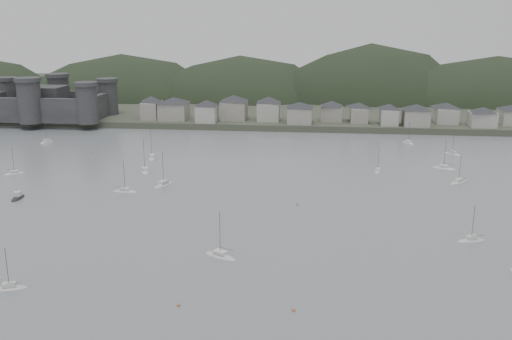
# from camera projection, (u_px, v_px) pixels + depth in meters

# --- Properties ---
(ground) EXTENTS (900.00, 900.00, 0.00)m
(ground) POSITION_uv_depth(u_px,v_px,m) (213.00, 299.00, 109.60)
(ground) COLOR slate
(ground) RESTS_ON ground
(far_shore_land) EXTENTS (900.00, 250.00, 3.00)m
(far_shore_land) POSITION_uv_depth(u_px,v_px,m) (291.00, 95.00, 392.77)
(far_shore_land) COLOR #383D2D
(far_shore_land) RESTS_ON ground
(forested_ridge) EXTENTS (851.55, 103.94, 102.57)m
(forested_ridge) POSITION_uv_depth(u_px,v_px,m) (297.00, 120.00, 370.90)
(forested_ridge) COLOR black
(forested_ridge) RESTS_ON ground
(castle) EXTENTS (66.00, 43.00, 20.00)m
(castle) POSITION_uv_depth(u_px,v_px,m) (45.00, 102.00, 292.46)
(castle) COLOR #2E2E30
(castle) RESTS_ON far_shore_land
(waterfront_town) EXTENTS (451.48, 28.46, 12.92)m
(waterfront_town) POSITION_uv_depth(u_px,v_px,m) (384.00, 111.00, 278.22)
(waterfront_town) COLOR gray
(waterfront_town) RESTS_ON far_shore_land
(sailboat_lead) EXTENTS (3.56, 7.04, 9.24)m
(sailboat_lead) POSITION_uv_depth(u_px,v_px,m) (378.00, 171.00, 201.51)
(sailboat_lead) COLOR silver
(sailboat_lead) RESTS_ON ground
(moored_fleet) EXTENTS (249.66, 178.08, 13.23)m
(moored_fleet) POSITION_uv_depth(u_px,v_px,m) (205.00, 192.00, 177.60)
(moored_fleet) COLOR silver
(moored_fleet) RESTS_ON ground
(motor_launch_far) EXTENTS (3.07, 7.34, 3.73)m
(motor_launch_far) POSITION_uv_depth(u_px,v_px,m) (18.00, 198.00, 171.25)
(motor_launch_far) COLOR black
(motor_launch_far) RESTS_ON ground
(mooring_buoys) EXTENTS (189.52, 120.09, 0.70)m
(mooring_buoys) POSITION_uv_depth(u_px,v_px,m) (218.00, 223.00, 150.54)
(mooring_buoys) COLOR #B3603B
(mooring_buoys) RESTS_ON ground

